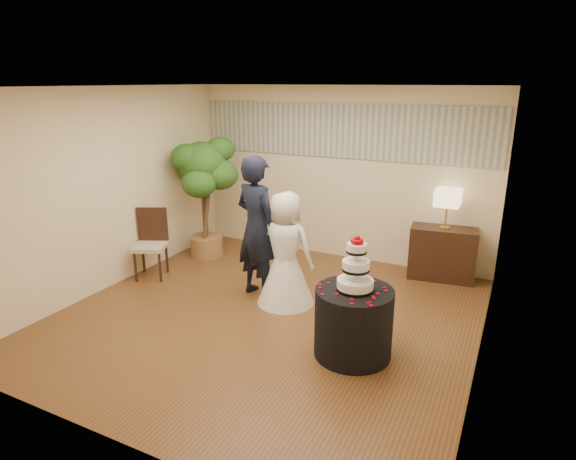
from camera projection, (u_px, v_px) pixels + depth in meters
The scene contains 15 objects.
floor at pixel (267, 316), 6.11m from camera, with size 5.00×5.00×0.00m, color brown.
ceiling at pixel (264, 87), 5.28m from camera, with size 5.00×5.00×0.00m, color white.
wall_back at pixel (339, 174), 7.84m from camera, with size 5.00×0.06×2.80m, color beige.
wall_front at pixel (103, 288), 3.55m from camera, with size 5.00×0.06×2.80m, color beige.
wall_left at pixel (110, 190), 6.75m from camera, with size 0.06×5.00×2.80m, color beige.
wall_right at pixel (492, 239), 4.64m from camera, with size 0.06×5.00×2.80m, color beige.
mural_border at pixel (340, 131), 7.61m from camera, with size 4.90×0.02×0.85m, color #A6A99A.
groom at pixel (257, 228), 6.45m from camera, with size 0.71×0.47×1.96m, color black.
bride at pixel (286, 249), 6.28m from camera, with size 0.77×0.77×1.53m, color white.
cake_table at pixel (353, 323), 5.15m from camera, with size 0.83×0.83×0.76m, color black.
wedding_cake at pixel (356, 263), 4.95m from camera, with size 0.39×0.39×0.60m, color white, non-canonical shape.
console at pixel (442, 253), 7.17m from camera, with size 0.95×0.42×0.79m, color black.
table_lamp at pixel (447, 209), 6.97m from camera, with size 0.35×0.35×0.58m, color beige, non-canonical shape.
ficus_tree at pixel (204, 197), 7.92m from camera, with size 0.97×0.97×2.04m, color #2A591C, non-canonical shape.
side_chair at pixel (150, 245), 7.19m from camera, with size 0.47×0.49×1.04m, color black, non-canonical shape.
Camera 1 is at (2.67, -4.82, 2.87)m, focal length 30.00 mm.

